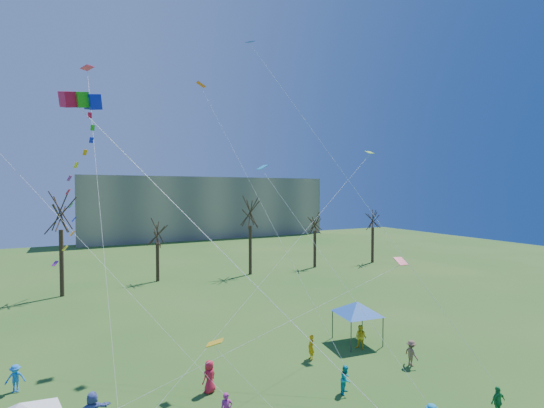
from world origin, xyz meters
TOP-DOWN VIEW (x-y plane):
  - distant_building at (22.00, 82.00)m, footprint 60.00×14.00m
  - bare_tree_row at (3.18, 36.03)m, footprint 70.95×7.79m
  - big_box_kite at (-7.23, 7.05)m, footprint 6.24×6.68m
  - canopy_tent_blue at (11.54, 10.75)m, footprint 4.19×4.19m
  - festival_crowd at (-0.71, 5.93)m, footprint 24.32×14.91m
  - small_kites_aloft at (0.17, 11.18)m, footprint 30.60×17.44m

SIDE VIEW (x-z plane):
  - festival_crowd at x=-0.71m, z-range -0.08..1.78m
  - canopy_tent_blue at x=11.54m, z-range 1.10..4.26m
  - bare_tree_row at x=3.18m, z-range 1.20..12.73m
  - distant_building at x=22.00m, z-range 0.00..15.00m
  - big_box_kite at x=-7.23m, z-range 1.52..21.96m
  - small_kites_aloft at x=0.17m, z-range -2.98..30.23m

